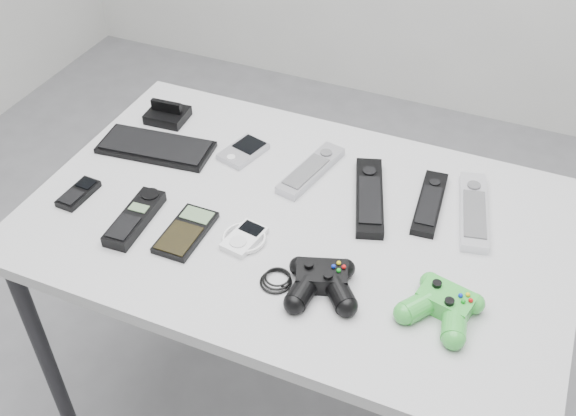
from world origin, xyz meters
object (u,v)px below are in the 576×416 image
at_px(remote_silver_a, 311,170).
at_px(remote_black_b, 430,202).
at_px(controller_black, 322,281).
at_px(controller_green, 443,304).
at_px(pda_keyboard, 156,147).
at_px(cordless_handset, 135,218).
at_px(mp3_player, 244,238).
at_px(mobile_phone, 78,193).
at_px(remote_black_a, 369,196).
at_px(desk, 298,239).
at_px(calculator, 186,232).
at_px(remote_silver_b, 474,210).
at_px(pda, 243,151).

bearing_deg(remote_silver_a, remote_black_b, 11.03).
distance_m(controller_black, controller_green, 0.22).
xyz_separation_m(pda_keyboard, remote_black_b, (0.65, 0.05, 0.00)).
relative_size(cordless_handset, mp3_player, 1.83).
bearing_deg(pda_keyboard, controller_green, -23.68).
xyz_separation_m(remote_silver_a, mobile_phone, (-0.44, -0.27, -0.00)).
height_order(remote_black_a, controller_green, controller_green).
xyz_separation_m(desk, calculator, (-0.19, -0.14, 0.07)).
height_order(controller_black, controller_green, same).
distance_m(remote_silver_b, controller_green, 0.29).
bearing_deg(desk, pda, 142.86).
xyz_separation_m(remote_black_a, controller_black, (-0.00, -0.28, 0.01)).
bearing_deg(remote_black_a, calculator, -159.68).
xyz_separation_m(mp3_player, controller_green, (0.41, -0.03, 0.01)).
bearing_deg(calculator, desk, 36.07).
bearing_deg(cordless_handset, mp3_player, 6.54).
bearing_deg(pda, controller_green, -13.32).
xyz_separation_m(mobile_phone, controller_black, (0.58, -0.05, 0.01)).
xyz_separation_m(remote_black_a, remote_black_b, (0.12, 0.03, -0.00)).
bearing_deg(mobile_phone, controller_green, 1.81).
relative_size(pda_keyboard, remote_black_a, 1.07).
height_order(remote_silver_a, mobile_phone, remote_silver_a).
distance_m(pda_keyboard, remote_silver_a, 0.38).
relative_size(mp3_player, controller_green, 0.65).
distance_m(remote_black_a, mobile_phone, 0.63).
xyz_separation_m(remote_silver_b, controller_green, (0.00, -0.29, 0.01)).
relative_size(pda, remote_black_b, 0.54).
bearing_deg(desk, controller_green, -22.52).
relative_size(desk, remote_black_a, 4.56).
bearing_deg(controller_green, pda, 164.28).
height_order(desk, remote_silver_a, remote_silver_a).
distance_m(remote_silver_a, controller_black, 0.35).
relative_size(remote_black_a, remote_black_b, 1.21).
distance_m(remote_black_a, mp3_player, 0.29).
xyz_separation_m(remote_black_b, controller_black, (-0.13, -0.31, 0.01)).
relative_size(desk, controller_black, 4.92).
distance_m(pda_keyboard, remote_black_b, 0.65).
height_order(pda, remote_black_a, remote_black_a).
xyz_separation_m(mobile_phone, mp3_player, (0.39, 0.02, -0.00)).
distance_m(pda_keyboard, cordless_handset, 0.26).
bearing_deg(cordless_handset, remote_silver_b, 22.08).
relative_size(cordless_handset, calculator, 1.15).
bearing_deg(cordless_handset, controller_black, -6.07).
xyz_separation_m(remote_black_b, cordless_handset, (-0.55, -0.29, 0.00)).
relative_size(pda_keyboard, calculator, 1.77).
xyz_separation_m(remote_silver_b, calculator, (-0.53, -0.29, -0.00)).
xyz_separation_m(calculator, controller_green, (0.53, -0.00, 0.02)).
bearing_deg(pda, pda_keyboard, -146.58).
distance_m(remote_black_a, remote_silver_b, 0.22).
height_order(remote_silver_b, controller_black, controller_black).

